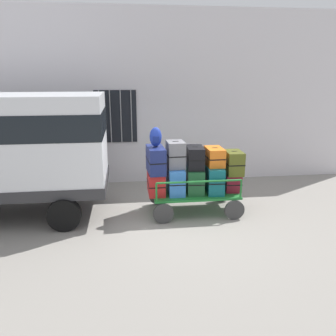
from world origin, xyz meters
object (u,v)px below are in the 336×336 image
Objects in this scene: luggage_cart at (194,196)px; suitcase_midleft_bottom at (175,180)px; suitcase_right_middle at (234,163)px; suitcase_midright_middle at (214,157)px; suitcase_right_bottom at (232,181)px; suitcase_midright_bottom at (213,178)px; suitcase_left_middle at (156,160)px; backpack at (156,137)px; suitcase_center_middle at (195,158)px; suitcase_center_bottom at (195,180)px; suitcase_left_bottom at (156,183)px; suitcase_midleft_middle at (176,155)px.

suitcase_midleft_bottom reaches higher than luggage_cart.
luggage_cart is 1.21m from suitcase_right_middle.
suitcase_midright_middle is 0.78m from suitcase_right_bottom.
suitcase_left_middle is at bearing -178.89° from suitcase_midright_bottom.
suitcase_midright_bottom is 2.23× the size of backpack.
suitcase_midright_middle is at bearing -90.00° from suitcase_midright_bottom.
suitcase_right_bottom is at bearing 0.54° from suitcase_center_middle.
suitcase_right_middle is at bearing -1.93° from luggage_cart.
suitcase_center_middle is at bearing 90.00° from suitcase_center_bottom.
suitcase_left_middle reaches higher than suitcase_center_middle.
suitcase_right_bottom reaches higher than luggage_cart.
luggage_cart is 2.59× the size of suitcase_left_middle.
suitcase_midright_bottom is (1.37, 0.01, 0.06)m from suitcase_left_bottom.
suitcase_right_middle is at bearing -2.66° from suitcase_midleft_bottom.
suitcase_midright_middle is at bearing 2.05° from luggage_cart.
suitcase_left_middle is 0.47m from suitcase_midleft_middle.
suitcase_right_bottom is at bearing -0.26° from suitcase_midleft_bottom.
suitcase_left_middle is 1.31× the size of suitcase_midleft_middle.
luggage_cart is 1.11m from suitcase_midleft_middle.
suitcase_midleft_middle reaches higher than suitcase_left_bottom.
suitcase_midright_bottom is (0.46, 0.01, -0.52)m from suitcase_center_middle.
suitcase_left_bottom is 1.77× the size of backpack.
suitcase_midright_bottom is 0.47m from suitcase_right_bottom.
suitcase_left_middle reaches higher than suitcase_midright_bottom.
suitcase_midright_middle is 1.45m from backpack.
suitcase_right_middle is (0.91, -0.05, 0.40)m from suitcase_center_bottom.
suitcase_midleft_bottom is at bearing 175.89° from luggage_cart.
suitcase_left_bottom is at bearing -179.98° from suitcase_right_bottom.
suitcase_right_bottom is at bearing 1.29° from suitcase_midright_middle.
suitcase_midleft_middle is at bearing -90.00° from suitcase_midleft_bottom.
suitcase_midright_middle is (0.46, -0.00, 0.55)m from suitcase_center_bottom.
suitcase_midright_middle is 1.07× the size of suitcase_right_middle.
suitcase_left_middle is at bearing -179.29° from suitcase_center_bottom.
suitcase_left_middle is 1.37m from suitcase_midright_middle.
suitcase_right_bottom is (1.82, 0.02, -0.60)m from suitcase_left_middle.
backpack reaches higher than suitcase_midright_middle.
suitcase_midleft_bottom is 0.88× the size of suitcase_midright_bottom.
suitcase_right_middle reaches higher than suitcase_left_bottom.
suitcase_center_middle is 0.67× the size of suitcase_midright_bottom.
suitcase_center_bottom is 1.37× the size of suitcase_right_bottom.
suitcase_midleft_bottom is 0.70m from suitcase_center_middle.
suitcase_left_middle is 1.34× the size of suitcase_right_middle.
luggage_cart is 0.98m from suitcase_left_bottom.
suitcase_right_middle is 1.93m from backpack.
suitcase_midleft_middle is (0.46, -0.01, 0.66)m from suitcase_left_bottom.
suitcase_center_bottom is at bearing -1.91° from suitcase_midleft_bottom.
suitcase_midright_bottom reaches higher than suitcase_right_bottom.
suitcase_midright_middle reaches higher than suitcase_left_bottom.
suitcase_midleft_middle is at bearing -179.14° from suitcase_midright_bottom.
suitcase_left_bottom is 1.88m from suitcase_right_middle.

